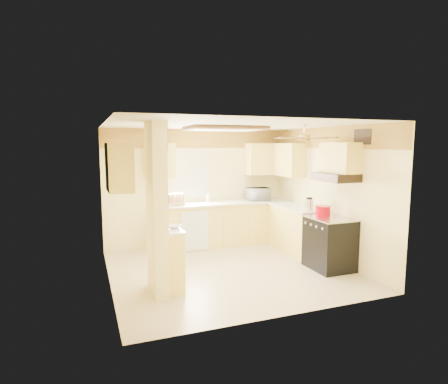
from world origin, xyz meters
name	(u,v)px	position (x,y,z in m)	size (l,w,h in m)	color
floor	(229,270)	(0.00, 0.00, 0.00)	(4.00, 4.00, 0.00)	#D0B890
ceiling	(230,125)	(0.00, 0.00, 2.50)	(4.00, 4.00, 0.00)	white
wall_back	(198,187)	(0.00, 1.90, 1.25)	(4.00, 4.00, 0.00)	#FEE99B
wall_front	(286,220)	(0.00, -1.90, 1.25)	(4.00, 4.00, 0.00)	#FEE99B
wall_left	(107,206)	(-2.00, 0.00, 1.25)	(3.80, 3.80, 0.00)	#FEE99B
wall_right	(328,194)	(2.00, 0.00, 1.25)	(3.80, 3.80, 0.00)	#FEE99B
wallpaper_border	(197,139)	(0.00, 1.88, 2.30)	(4.00, 0.02, 0.40)	#EABA45
partition_column	(157,209)	(-1.35, -0.55, 1.25)	(0.20, 0.70, 2.50)	#FEE99B
partition_ledge	(173,261)	(-1.13, -0.55, 0.45)	(0.25, 0.55, 0.90)	#FFEA6C
ledge_top	(172,230)	(-1.13, -0.55, 0.92)	(0.28, 0.58, 0.04)	white
lower_cabinets_back	(224,224)	(0.50, 1.60, 0.45)	(3.00, 0.60, 0.90)	#FFEA6C
lower_cabinets_right	(296,230)	(1.70, 0.60, 0.45)	(0.60, 1.40, 0.90)	#FFEA6C
countertop_back	(224,203)	(0.50, 1.59, 0.92)	(3.04, 0.64, 0.04)	white
countertop_right	(296,207)	(1.69, 0.60, 0.92)	(0.64, 1.44, 0.04)	white
dishwasher_panel	(195,231)	(-0.25, 1.29, 0.43)	(0.58, 0.02, 0.80)	white
window	(186,174)	(-0.25, 1.89, 1.55)	(0.92, 0.02, 1.02)	white
upper_cab_back_left	(160,161)	(-0.85, 1.72, 1.85)	(0.60, 0.35, 0.70)	#FFEA6C
upper_cab_back_right	(265,159)	(1.55, 1.72, 1.85)	(0.90, 0.35, 0.70)	#FFEA6C
upper_cab_right	(287,160)	(1.82, 1.25, 1.85)	(0.35, 1.00, 0.70)	#FFEA6C
upper_cab_left_wall	(119,167)	(-1.82, -0.25, 1.85)	(0.35, 0.75, 0.70)	#FFEA6C
upper_cab_over_stove	(340,158)	(1.82, -0.55, 1.95)	(0.35, 0.76, 0.52)	#FFEA6C
stove	(330,243)	(1.67, -0.55, 0.46)	(0.68, 0.77, 0.92)	black
range_hood	(335,177)	(1.74, -0.55, 1.62)	(0.50, 0.76, 0.14)	black
poster_menu	(163,167)	(-1.24, -0.55, 1.85)	(0.02, 0.42, 0.57)	black
poster_nashville	(164,212)	(-1.24, -0.55, 1.20)	(0.02, 0.42, 0.57)	black
ceiling_light_panel	(225,129)	(0.10, 0.50, 2.46)	(1.35, 0.95, 0.06)	brown
ceiling_fan	(304,138)	(1.00, -0.70, 2.29)	(1.15, 1.15, 0.26)	gold
vent_grate	(363,137)	(1.98, -0.90, 2.30)	(0.02, 0.40, 0.25)	black
microwave	(258,194)	(1.32, 1.59, 1.08)	(0.50, 0.34, 0.28)	white
bowl	(175,227)	(-1.08, -0.52, 0.96)	(0.19, 0.19, 0.05)	white
dutch_oven	(323,211)	(1.62, -0.39, 1.01)	(0.28, 0.28, 0.18)	#B00110
kettle	(309,204)	(1.66, 0.10, 1.05)	(0.16, 0.16, 0.25)	silver
dish_rack	(173,201)	(-0.61, 1.61, 1.03)	(0.41, 0.31, 0.24)	tan
utensil_crock	(209,199)	(0.20, 1.74, 1.01)	(0.11, 0.11, 0.21)	white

